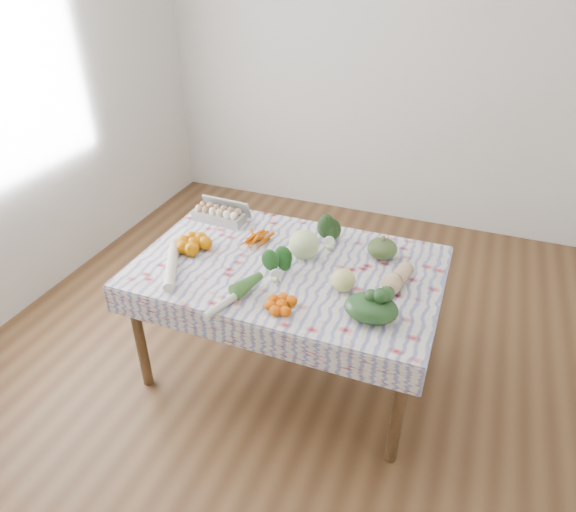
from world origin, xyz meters
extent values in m
plane|color=#53351C|center=(0.00, 0.00, 0.00)|extent=(4.50, 4.50, 0.00)
cube|color=silver|center=(0.00, 2.25, 1.40)|extent=(4.00, 0.04, 2.80)
cube|color=brown|center=(0.00, 0.00, 0.73)|extent=(1.60, 1.00, 0.04)
cylinder|color=brown|center=(-0.74, -0.44, 0.35)|extent=(0.06, 0.06, 0.71)
cylinder|color=brown|center=(0.74, -0.44, 0.35)|extent=(0.06, 0.06, 0.71)
cylinder|color=brown|center=(-0.74, 0.44, 0.35)|extent=(0.06, 0.06, 0.71)
cylinder|color=brown|center=(0.74, 0.44, 0.35)|extent=(0.06, 0.06, 0.71)
cube|color=silver|center=(0.00, 0.00, 0.76)|extent=(1.66, 1.06, 0.01)
cube|color=#979792|center=(-0.59, 0.31, 0.81)|extent=(0.34, 0.15, 0.09)
cube|color=#CE5100|center=(-0.26, 0.14, 0.78)|extent=(0.20, 0.18, 0.04)
ellipsoid|color=#1A3314|center=(0.14, 0.31, 0.83)|extent=(0.19, 0.18, 0.14)
ellipsoid|color=#3E5427|center=(0.46, 0.27, 0.82)|extent=(0.22, 0.22, 0.11)
sphere|color=#BCDA8B|center=(0.05, 0.11, 0.85)|extent=(0.17, 0.17, 0.17)
ellipsoid|color=tan|center=(0.60, 0.02, 0.82)|extent=(0.16, 0.25, 0.11)
cube|color=#D67000|center=(-0.56, -0.05, 0.80)|extent=(0.33, 0.33, 0.09)
ellipsoid|color=#194D17|center=(-0.03, -0.11, 0.81)|extent=(0.18, 0.18, 0.10)
cube|color=#EA5901|center=(0.11, -0.37, 0.79)|extent=(0.20, 0.20, 0.06)
sphere|color=#D7D575|center=(0.35, -0.12, 0.82)|extent=(0.13, 0.13, 0.12)
ellipsoid|color=#1A3818|center=(0.53, -0.28, 0.82)|extent=(0.31, 0.28, 0.11)
cylinder|color=white|center=(-0.56, -0.29, 0.79)|extent=(0.24, 0.38, 0.06)
cylinder|color=beige|center=(-0.14, -0.40, 0.78)|extent=(0.16, 0.38, 0.04)
camera|label=1|loc=(0.86, -2.21, 2.32)|focal=32.00mm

